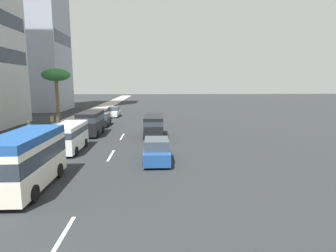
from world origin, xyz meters
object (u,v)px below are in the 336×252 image
Objects in this scene: van_fifth at (91,122)px; van_seventh at (153,125)px; palm_tree at (56,76)px; van_fourth at (69,136)px; pedestrian_by_tree at (29,128)px; minibus_third at (26,159)px; car_lead at (102,120)px; car_sixth at (157,151)px; car_second at (114,112)px; pedestrian_mid_block at (52,121)px; pedestrian_near_lamp at (58,122)px.

van_fifth is 0.99× the size of van_seventh.
palm_tree reaches higher than van_seventh.
van_fifth is (7.04, -0.18, 0.13)m from van_fourth.
minibus_third is at bearing -96.03° from pedestrian_by_tree.
car_sixth is (-16.98, -7.06, 0.03)m from car_lead.
pedestrian_mid_block is at bearing -25.91° from car_second.
pedestrian_near_lamp reaches higher than pedestrian_mid_block.
pedestrian_near_lamp is (9.44, 4.20, -0.22)m from van_fourth.
minibus_third is (-31.40, -0.04, 0.88)m from car_second.
palm_tree is at bearing 56.85° from pedestrian_by_tree.
van_fourth is 7.54m from pedestrian_by_tree.
pedestrian_by_tree reaches higher than car_sixth.
car_second is at bearing -26.38° from palm_tree.
pedestrian_by_tree is (-6.19, 0.01, 0.12)m from pedestrian_mid_block.
car_lead is 7.77m from palm_tree.
car_lead is 2.79× the size of pedestrian_mid_block.
van_fourth is 0.70× the size of palm_tree.
van_fifth is at bearing 0.19° from car_lead.
pedestrian_mid_block is (-2.15, 5.69, 0.24)m from car_lead.
minibus_third is at bearing 107.24° from pedestrian_mid_block.
pedestrian_mid_block is at bearing -126.76° from van_fifth.
car_sixth is 0.87× the size of van_seventh.
car_lead is 0.61× the size of palm_tree.
pedestrian_mid_block is at bearing 40.69° from car_sixth.
car_sixth is at bearing -63.76° from pedestrian_by_tree.
van_fourth reaches higher than pedestrian_mid_block.
car_lead is 13.47m from van_fourth.
pedestrian_mid_block is at bearing -69.36° from car_lead.
palm_tree is at bearing -110.65° from pedestrian_mid_block.
pedestrian_by_tree is at bearing 90.57° from pedestrian_mid_block.
van_fourth is (-13.45, 0.16, 0.54)m from car_lead.
palm_tree reaches higher than pedestrian_mid_block.
pedestrian_mid_block reaches higher than car_second.
palm_tree reaches higher than pedestrian_by_tree.
car_second is 2.57× the size of pedestrian_mid_block.
van_fifth is at bearing 78.82° from van_seventh.
van_seventh is at bearing 20.99° from car_second.
minibus_third is 20.37m from pedestrian_mid_block.
car_lead is 10.10m from pedestrian_by_tree.
car_lead is at bearing 179.31° from van_fourth.
van_seventh is at bearing 41.23° from car_lead.
van_fifth is 1.14× the size of car_sixth.
pedestrian_mid_block reaches higher than car_lead.
pedestrian_by_tree is (-8.33, 5.70, 0.35)m from car_lead.
car_sixth is 15.42m from pedestrian_by_tree.
minibus_third is at bearing -165.40° from palm_tree.
van_fifth reaches higher than car_second.
van_fifth is (-16.15, 0.06, 0.66)m from car_second.
car_second reaches higher than car_lead.
palm_tree is at bearing -79.07° from car_lead.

